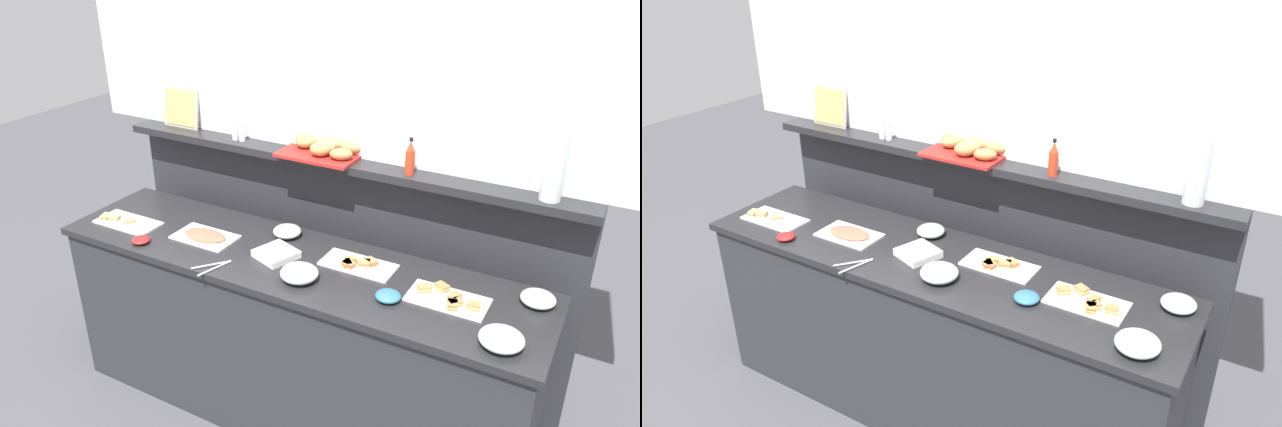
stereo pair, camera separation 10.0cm
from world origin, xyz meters
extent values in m
plane|color=#4C4C51|center=(0.00, 0.60, 0.00)|extent=(12.00, 12.00, 0.00)
cube|color=#2D2D33|center=(0.00, 0.00, 0.45)|extent=(2.37, 0.57, 0.90)
cube|color=#232326|center=(0.00, 0.00, 0.92)|extent=(2.41, 0.61, 0.03)
cube|color=#2D2D33|center=(0.00, 0.49, 0.63)|extent=(2.52, 0.08, 1.26)
cube|color=#232326|center=(0.00, 0.44, 1.28)|extent=(2.52, 0.22, 0.04)
cube|color=white|center=(0.00, 0.51, 1.95)|extent=(3.12, 0.08, 1.30)
cube|color=white|center=(0.31, 0.10, 0.94)|extent=(0.34, 0.17, 0.01)
cube|color=#B7844C|center=(0.36, 0.12, 0.95)|extent=(0.07, 0.06, 0.01)
cube|color=#B24738|center=(0.36, 0.12, 0.96)|extent=(0.07, 0.06, 0.01)
cube|color=#B7844C|center=(0.36, 0.12, 0.96)|extent=(0.07, 0.06, 0.01)
cube|color=#B7844C|center=(0.27, 0.09, 0.95)|extent=(0.07, 0.06, 0.01)
cube|color=#B24738|center=(0.27, 0.09, 0.96)|extent=(0.07, 0.06, 0.01)
cube|color=#B7844C|center=(0.27, 0.09, 0.96)|extent=(0.07, 0.06, 0.01)
cube|color=#B7844C|center=(0.33, 0.10, 0.95)|extent=(0.07, 0.06, 0.01)
cube|color=#B24738|center=(0.33, 0.10, 0.96)|extent=(0.07, 0.06, 0.01)
cube|color=#B7844C|center=(0.33, 0.10, 0.96)|extent=(0.07, 0.06, 0.01)
cube|color=#B7844C|center=(0.28, 0.05, 0.95)|extent=(0.06, 0.05, 0.01)
cube|color=#B24738|center=(0.28, 0.05, 0.96)|extent=(0.06, 0.05, 0.01)
cube|color=#B7844C|center=(0.28, 0.05, 0.96)|extent=(0.06, 0.05, 0.01)
cube|color=#B7844C|center=(0.27, 0.05, 0.95)|extent=(0.07, 0.07, 0.01)
cube|color=#B24738|center=(0.27, 0.05, 0.96)|extent=(0.07, 0.07, 0.01)
cube|color=#B7844C|center=(0.27, 0.05, 0.96)|extent=(0.07, 0.07, 0.01)
cube|color=white|center=(-0.94, -0.09, 0.94)|extent=(0.34, 0.17, 0.01)
cube|color=tan|center=(-1.07, -0.12, 0.95)|extent=(0.05, 0.06, 0.01)
cube|color=#D1664C|center=(-1.07, -0.12, 0.96)|extent=(0.05, 0.06, 0.01)
cube|color=tan|center=(-1.07, -0.12, 0.96)|extent=(0.05, 0.06, 0.01)
cube|color=tan|center=(-0.92, -0.10, 0.95)|extent=(0.07, 0.07, 0.01)
cube|color=#D1664C|center=(-0.92, -0.10, 0.96)|extent=(0.07, 0.07, 0.01)
cube|color=tan|center=(-0.92, -0.10, 0.96)|extent=(0.07, 0.07, 0.01)
cube|color=tan|center=(-1.02, -0.11, 0.95)|extent=(0.07, 0.06, 0.01)
cube|color=#D1664C|center=(-1.02, -0.11, 0.96)|extent=(0.07, 0.06, 0.01)
cube|color=tan|center=(-1.02, -0.11, 0.96)|extent=(0.07, 0.06, 0.01)
cube|color=white|center=(0.76, 0.02, 0.94)|extent=(0.33, 0.18, 0.01)
cube|color=#AD7A47|center=(0.79, -0.04, 0.95)|extent=(0.05, 0.06, 0.01)
cube|color=#E5C666|center=(0.79, -0.04, 0.96)|extent=(0.05, 0.06, 0.01)
cube|color=#AD7A47|center=(0.79, -0.04, 0.96)|extent=(0.05, 0.06, 0.01)
cube|color=#AD7A47|center=(0.78, 0.03, 0.95)|extent=(0.05, 0.06, 0.01)
cube|color=#E5C666|center=(0.78, 0.03, 0.96)|extent=(0.05, 0.06, 0.01)
cube|color=#AD7A47|center=(0.78, 0.03, 0.96)|extent=(0.05, 0.06, 0.01)
cube|color=#AD7A47|center=(0.87, 0.00, 0.95)|extent=(0.06, 0.05, 0.01)
cube|color=#E5C666|center=(0.87, 0.00, 0.96)|extent=(0.06, 0.05, 0.01)
cube|color=#AD7A47|center=(0.87, 0.00, 0.96)|extent=(0.06, 0.05, 0.01)
cube|color=#AD7A47|center=(0.65, 0.03, 0.95)|extent=(0.07, 0.07, 0.01)
cube|color=#E5C666|center=(0.65, 0.03, 0.96)|extent=(0.07, 0.07, 0.01)
cube|color=#AD7A47|center=(0.65, 0.03, 0.96)|extent=(0.07, 0.07, 0.01)
cube|color=#AD7A47|center=(0.79, -0.01, 0.95)|extent=(0.07, 0.07, 0.01)
cube|color=#E5C666|center=(0.79, -0.01, 0.96)|extent=(0.07, 0.07, 0.01)
cube|color=#AD7A47|center=(0.79, -0.01, 0.96)|extent=(0.07, 0.07, 0.01)
cube|color=#AD7A47|center=(0.71, 0.07, 0.95)|extent=(0.07, 0.06, 0.01)
cube|color=#E5C666|center=(0.71, 0.07, 0.96)|extent=(0.07, 0.06, 0.01)
cube|color=#AD7A47|center=(0.71, 0.07, 0.96)|extent=(0.07, 0.06, 0.01)
cube|color=silver|center=(-0.48, -0.03, 0.94)|extent=(0.31, 0.19, 0.01)
ellipsoid|color=#D1664C|center=(-0.48, -0.03, 0.95)|extent=(0.24, 0.13, 0.01)
ellipsoid|color=silver|center=(0.13, -0.14, 0.97)|extent=(0.17, 0.17, 0.07)
ellipsoid|color=white|center=(0.13, -0.14, 0.95)|extent=(0.13, 0.13, 0.04)
ellipsoid|color=silver|center=(-0.13, 0.19, 0.96)|extent=(0.14, 0.14, 0.06)
ellipsoid|color=#F28C4C|center=(-0.13, 0.19, 0.95)|extent=(0.11, 0.11, 0.03)
ellipsoid|color=silver|center=(1.02, -0.18, 0.97)|extent=(0.17, 0.17, 0.07)
ellipsoid|color=#599959|center=(1.02, -0.18, 0.95)|extent=(0.13, 0.13, 0.04)
ellipsoid|color=silver|center=(1.09, 0.17, 0.96)|extent=(0.14, 0.14, 0.06)
ellipsoid|color=white|center=(1.09, 0.17, 0.95)|extent=(0.11, 0.11, 0.03)
ellipsoid|color=red|center=(-0.73, -0.22, 0.95)|extent=(0.09, 0.09, 0.03)
ellipsoid|color=teal|center=(0.53, -0.10, 0.95)|extent=(0.11, 0.11, 0.04)
cylinder|color=#B7BABF|center=(-0.25, -0.25, 0.94)|extent=(0.06, 0.18, 0.01)
cylinder|color=#B7BABF|center=(-0.29, -0.23, 0.94)|extent=(0.12, 0.14, 0.01)
sphere|color=#B7BABF|center=(-0.23, -0.16, 0.94)|extent=(0.01, 0.01, 0.01)
cube|color=white|center=(-0.07, -0.02, 0.95)|extent=(0.22, 0.22, 0.03)
cylinder|color=red|center=(0.41, 0.39, 1.36)|extent=(0.04, 0.04, 0.12)
cone|color=red|center=(0.41, 0.39, 1.44)|extent=(0.04, 0.04, 0.04)
cylinder|color=black|center=(0.41, 0.39, 1.47)|extent=(0.02, 0.02, 0.02)
cylinder|color=white|center=(-0.59, 0.41, 1.34)|extent=(0.03, 0.03, 0.08)
cylinder|color=#B7BABF|center=(-0.59, 0.41, 1.39)|extent=(0.03, 0.03, 0.01)
cylinder|color=white|center=(-0.54, 0.41, 1.34)|extent=(0.03, 0.03, 0.08)
cylinder|color=#B7BABF|center=(-0.54, 0.41, 1.39)|extent=(0.03, 0.03, 0.01)
cube|color=#B2231E|center=(-0.07, 0.41, 1.31)|extent=(0.40, 0.26, 0.02)
ellipsoid|color=#B7844C|center=(0.07, 0.48, 1.35)|extent=(0.12, 0.10, 0.07)
ellipsoid|color=#B7844C|center=(-0.16, 0.45, 1.35)|extent=(0.14, 0.15, 0.06)
ellipsoid|color=#AD7A47|center=(0.07, 0.37, 1.35)|extent=(0.14, 0.12, 0.06)
ellipsoid|color=#B7844C|center=(-0.04, 0.37, 1.35)|extent=(0.15, 0.15, 0.07)
ellipsoid|color=#AD7A47|center=(-0.19, 0.48, 1.35)|extent=(0.14, 0.16, 0.07)
ellipsoid|color=#AD7A47|center=(-0.04, 0.46, 1.35)|extent=(0.18, 0.16, 0.07)
ellipsoid|color=tan|center=(-0.04, 0.39, 1.35)|extent=(0.14, 0.16, 0.07)
cube|color=#B2AD9E|center=(-0.98, 0.45, 1.42)|extent=(0.24, 0.05, 0.23)
cube|color=#E0B766|center=(-0.98, 0.44, 1.42)|extent=(0.21, 0.03, 0.20)
cylinder|color=silver|center=(1.04, 0.41, 1.45)|extent=(0.09, 0.09, 0.28)
camera|label=1|loc=(1.32, -2.10, 2.35)|focal=34.08mm
camera|label=2|loc=(1.40, -2.05, 2.35)|focal=34.08mm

